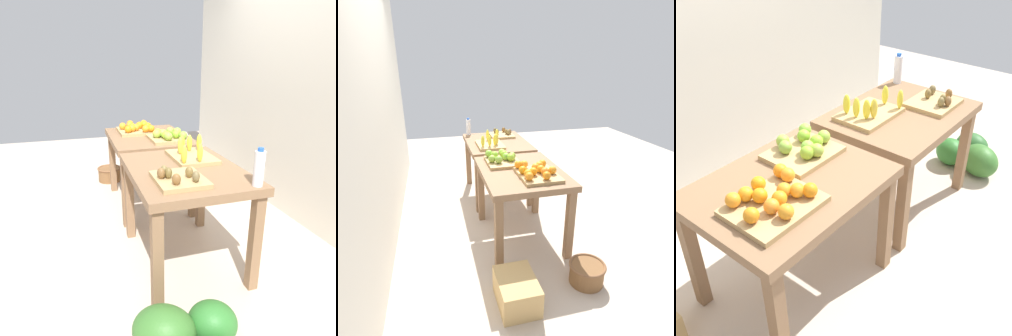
% 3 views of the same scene
% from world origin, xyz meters
% --- Properties ---
extents(ground_plane, '(8.00, 8.00, 0.00)m').
position_xyz_m(ground_plane, '(0.00, 0.00, 0.00)').
color(ground_plane, beige).
extents(back_wall, '(4.40, 0.12, 3.00)m').
position_xyz_m(back_wall, '(0.00, 1.35, 1.50)').
color(back_wall, beige).
rests_on(back_wall, ground_plane).
extents(display_table_left, '(1.04, 0.80, 0.77)m').
position_xyz_m(display_table_left, '(-0.56, 0.00, 0.66)').
color(display_table_left, '#836042').
rests_on(display_table_left, ground_plane).
extents(display_table_right, '(1.04, 0.80, 0.77)m').
position_xyz_m(display_table_right, '(0.56, 0.00, 0.66)').
color(display_table_right, '#836042').
rests_on(display_table_right, ground_plane).
extents(orange_bin, '(0.46, 0.37, 0.11)m').
position_xyz_m(orange_bin, '(-0.75, -0.09, 0.82)').
color(orange_bin, tan).
rests_on(orange_bin, display_table_left).
extents(apple_bin, '(0.41, 0.34, 0.11)m').
position_xyz_m(apple_bin, '(-0.30, 0.14, 0.82)').
color(apple_bin, tan).
rests_on(apple_bin, display_table_left).
extents(banana_crate, '(0.44, 0.32, 0.17)m').
position_xyz_m(banana_crate, '(0.36, 0.13, 0.82)').
color(banana_crate, tan).
rests_on(banana_crate, display_table_right).
extents(kiwi_bin, '(0.36, 0.32, 0.10)m').
position_xyz_m(kiwi_bin, '(0.81, -0.14, 0.80)').
color(kiwi_bin, tan).
rests_on(kiwi_bin, display_table_right).
extents(water_bottle, '(0.07, 0.07, 0.25)m').
position_xyz_m(water_bottle, '(1.02, 0.32, 0.89)').
color(water_bottle, silver).
rests_on(water_bottle, display_table_right).
extents(watermelon_pile, '(0.58, 0.68, 0.28)m').
position_xyz_m(watermelon_pile, '(1.40, -0.26, 0.13)').
color(watermelon_pile, '#2E612C').
rests_on(watermelon_pile, ground_plane).
extents(wicker_basket, '(0.31, 0.31, 0.19)m').
position_xyz_m(wicker_basket, '(-1.37, -0.35, 0.10)').
color(wicker_basket, brown).
rests_on(wicker_basket, ground_plane).
extents(cardboard_produce_box, '(0.40, 0.30, 0.24)m').
position_xyz_m(cardboard_produce_box, '(-1.45, 0.30, 0.12)').
color(cardboard_produce_box, tan).
rests_on(cardboard_produce_box, ground_plane).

